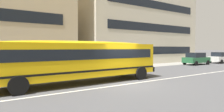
# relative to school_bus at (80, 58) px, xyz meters

# --- Properties ---
(ground_plane) EXTENTS (400.00, 400.00, 0.00)m
(ground_plane) POSITION_rel_school_bus_xyz_m (2.47, -1.92, -1.61)
(ground_plane) COLOR #4C4C4F
(sidewalk_far) EXTENTS (120.00, 3.00, 0.01)m
(sidewalk_far) POSITION_rel_school_bus_xyz_m (2.47, 6.06, -1.60)
(sidewalk_far) COLOR gray
(sidewalk_far) RESTS_ON ground_plane
(lane_centreline) EXTENTS (110.00, 0.16, 0.01)m
(lane_centreline) POSITION_rel_school_bus_xyz_m (2.47, -1.92, -1.60)
(lane_centreline) COLOR silver
(lane_centreline) RESTS_ON ground_plane
(school_bus) EXTENTS (12.12, 2.87, 2.70)m
(school_bus) POSITION_rel_school_bus_xyz_m (0.00, 0.00, 0.00)
(school_bus) COLOR yellow
(school_bus) RESTS_ON ground_plane
(parked_car_green_past_driveway) EXTENTS (3.95, 1.97, 1.64)m
(parked_car_green_past_driveway) POSITION_rel_school_bus_xyz_m (18.39, 3.58, -0.76)
(parked_car_green_past_driveway) COLOR #236038
(parked_car_green_past_driveway) RESTS_ON ground_plane
(parked_car_white_mid_block) EXTENTS (3.97, 2.02, 1.64)m
(parked_car_white_mid_block) POSITION_rel_school_bus_xyz_m (24.13, 3.23, -0.76)
(parked_car_white_mid_block) COLOR silver
(parked_car_white_mid_block) RESTS_ON ground_plane
(apartment_block_far_centre) EXTENTS (19.16, 11.57, 19.70)m
(apartment_block_far_centre) POSITION_rel_school_bus_xyz_m (14.82, 13.32, 8.24)
(apartment_block_far_centre) COLOR beige
(apartment_block_far_centre) RESTS_ON ground_plane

